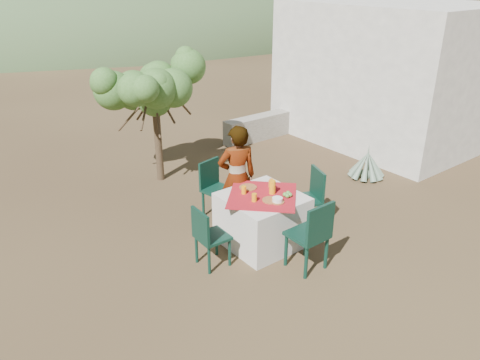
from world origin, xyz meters
The scene contains 24 objects.
ground centered at (0.00, 0.00, 0.00)m, with size 160.00×160.00×0.00m, color #382619.
table centered at (0.34, -0.11, 0.38)m, with size 1.30×1.30×0.76m.
chair_far centered at (0.30, 1.01, 0.51)m, with size 0.50×0.50×0.91m.
chair_near centered at (0.41, -1.02, 0.55)m, with size 0.46×0.46×1.00m.
chair_left centered at (-0.60, -0.13, 0.48)m, with size 0.41×0.41×0.86m.
chair_right centered at (1.21, -0.19, 0.52)m, with size 0.56×0.56×0.94m.
person centered at (0.38, 0.52, 0.80)m, with size 0.59×0.39×1.61m, color #8C6651.
shrub_tree centered at (0.34, 2.82, 1.64)m, with size 1.76×1.73×2.07m.
agave centered at (3.42, 0.46, 0.25)m, with size 0.69×0.68×0.73m.
guesthouse centered at (5.60, 1.80, 1.50)m, with size 3.20×4.20×3.00m, color silver.
stone_wall centered at (3.60, 3.40, 0.28)m, with size 2.60×0.35×0.55m, color gray.
hill_near_right centered at (12.00, 36.00, 0.00)m, with size 48.00×48.00×20.00m, color #3B5831.
hill_far_right centered at (28.00, 46.00, 0.00)m, with size 36.00×36.00×14.00m, color slate.
plate_far centered at (0.33, 0.20, 0.77)m, with size 0.25×0.25×0.01m, color brown.
plate_near centered at (0.32, -0.31, 0.77)m, with size 0.23×0.23×0.01m, color brown.
glass_far centered at (0.17, 0.09, 0.82)m, with size 0.07×0.07×0.11m, color orange.
glass_near centered at (0.13, -0.18, 0.82)m, with size 0.07×0.07×0.11m, color orange.
juice_pitcher centered at (0.49, -0.15, 0.86)m, with size 0.09×0.09×0.20m, color orange.
bowl_plate centered at (0.37, -0.39, 0.77)m, with size 0.19×0.19×0.01m, color brown.
white_bowl centered at (0.37, -0.39, 0.80)m, with size 0.14×0.14×0.05m, color white.
jar_left centered at (0.61, 0.03, 0.81)m, with size 0.06×0.06×0.10m, color orange.
jar_right centered at (0.66, 0.06, 0.81)m, with size 0.06×0.06×0.10m, color orange.
napkin_holder centered at (0.57, -0.05, 0.81)m, with size 0.08×0.04×0.10m, color white.
fruit_cluster centered at (0.59, -0.36, 0.79)m, with size 0.13×0.12×0.07m.
Camera 1 is at (-3.47, -4.54, 3.65)m, focal length 35.00 mm.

